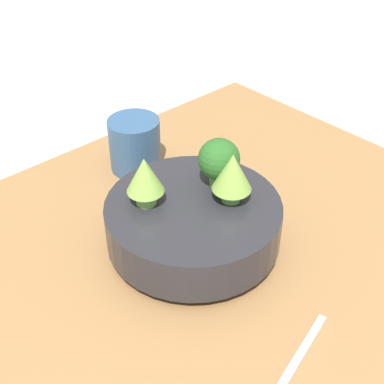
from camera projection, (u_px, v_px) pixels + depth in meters
ground_plane at (204, 257)px, 0.83m from camera, size 6.00×6.00×0.00m
table at (204, 248)px, 0.82m from camera, size 0.86×0.70×0.04m
bowl at (192, 222)px, 0.77m from camera, size 0.25×0.25×0.08m
romanesco_piece_near at (232, 174)px, 0.73m from camera, size 0.06×0.06×0.08m
romanesco_piece_far at (145, 177)px, 0.72m from camera, size 0.05×0.05×0.07m
broccoli_floret_right at (219, 160)px, 0.76m from camera, size 0.06×0.06×0.07m
cup at (135, 144)px, 0.93m from camera, size 0.09×0.09×0.09m
fork at (295, 363)px, 0.62m from camera, size 0.16×0.05×0.01m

